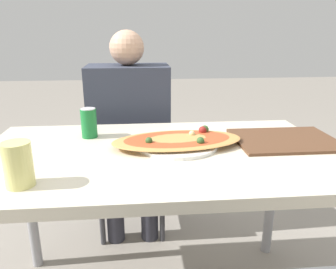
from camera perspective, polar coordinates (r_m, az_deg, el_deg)
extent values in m
cube|color=beige|center=(1.25, -1.79, -3.77)|extent=(1.35, 0.77, 0.04)
cylinder|color=#99999E|center=(1.79, -22.93, -11.28)|extent=(0.05, 0.05, 0.70)
cylinder|color=#99999E|center=(1.84, 17.58, -9.91)|extent=(0.05, 0.05, 0.70)
cube|color=#4C4C4C|center=(1.95, -6.44, -4.47)|extent=(0.40, 0.40, 0.04)
cube|color=#4C4C4C|center=(2.05, -6.58, 3.39)|extent=(0.38, 0.03, 0.42)
cylinder|color=#38383D|center=(1.90, -1.02, -12.74)|extent=(0.03, 0.03, 0.42)
cylinder|color=#38383D|center=(1.91, -11.51, -12.96)|extent=(0.03, 0.03, 0.42)
cylinder|color=#38383D|center=(2.20, -1.68, -8.25)|extent=(0.03, 0.03, 0.42)
cylinder|color=#38383D|center=(2.21, -10.62, -8.46)|extent=(0.03, 0.03, 0.42)
cylinder|color=#2D2D38|center=(1.92, -3.28, -11.77)|extent=(0.10, 0.10, 0.46)
cylinder|color=#2D2D38|center=(1.92, -9.29, -11.90)|extent=(0.10, 0.10, 0.46)
cube|color=#333847|center=(1.83, -6.77, 3.52)|extent=(0.44, 0.26, 0.53)
sphere|color=tan|center=(1.78, -7.20, 14.78)|extent=(0.18, 0.18, 0.18)
cylinder|color=white|center=(1.29, 1.64, -1.70)|extent=(0.32, 0.32, 0.01)
ellipsoid|color=tan|center=(1.29, 1.65, -0.99)|extent=(0.53, 0.30, 0.02)
ellipsoid|color=#C14C28|center=(1.28, 1.65, -0.73)|extent=(0.44, 0.24, 0.01)
sphere|color=#335928|center=(1.24, 5.68, -1.10)|extent=(0.03, 0.03, 0.03)
sphere|color=#335928|center=(1.38, 6.42, 0.91)|extent=(0.03, 0.03, 0.03)
sphere|color=#335928|center=(1.24, -3.36, -1.09)|extent=(0.03, 0.03, 0.03)
sphere|color=beige|center=(1.32, 4.18, 0.15)|extent=(0.02, 0.02, 0.02)
sphere|color=maroon|center=(1.37, 6.04, 0.76)|extent=(0.03, 0.03, 0.03)
cylinder|color=#197233|center=(1.42, -13.60, 1.92)|extent=(0.07, 0.07, 0.12)
cylinder|color=silver|center=(1.41, -13.79, 4.37)|extent=(0.06, 0.06, 0.00)
cylinder|color=#E0DB7F|center=(1.04, -24.63, -4.77)|extent=(0.08, 0.08, 0.13)
cube|color=brown|center=(1.43, 19.72, -0.88)|extent=(0.41, 0.31, 0.01)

